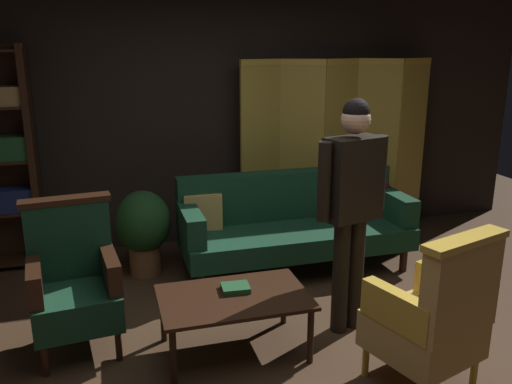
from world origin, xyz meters
TOP-DOWN VIEW (x-y plane):
  - ground_plane at (0.00, 0.00)m, footprint 10.00×10.00m
  - back_wall at (0.00, 2.45)m, footprint 7.20×0.10m
  - folding_screen at (1.30, 2.13)m, footprint 2.12×0.31m
  - velvet_couch at (0.55, 1.45)m, footprint 2.12×0.78m
  - coffee_table at (-0.33, 0.18)m, footprint 1.00×0.64m
  - armchair_gilt_accent at (0.71, -0.53)m, footprint 0.72×0.72m
  - armchair_wing_left at (-1.36, 0.56)m, footprint 0.64×0.63m
  - standing_figure at (0.54, 0.26)m, footprint 0.57×0.31m
  - potted_plant at (-0.81, 1.66)m, footprint 0.50×0.50m
  - book_green_cloth at (-0.30, 0.25)m, footprint 0.20×0.17m

SIDE VIEW (x-z plane):
  - ground_plane at x=0.00m, z-range 0.00..0.00m
  - coffee_table at x=-0.33m, z-range 0.16..0.58m
  - book_green_cloth at x=-0.30m, z-range 0.42..0.46m
  - velvet_couch at x=0.55m, z-range 0.01..0.89m
  - potted_plant at x=-0.81m, z-range 0.06..0.85m
  - armchair_gilt_accent at x=0.71m, z-range -0.03..1.01m
  - armchair_wing_left at x=-1.36m, z-range -0.03..1.01m
  - folding_screen at x=1.30m, z-range 0.04..1.94m
  - standing_figure at x=0.54m, z-range 0.17..1.88m
  - back_wall at x=0.00m, z-range 0.00..2.80m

